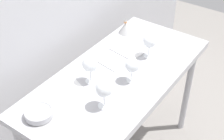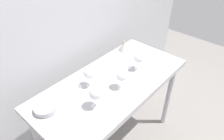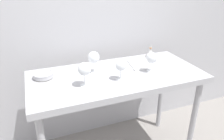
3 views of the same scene
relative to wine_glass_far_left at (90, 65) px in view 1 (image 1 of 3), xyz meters
name	(u,v)px [view 1 (image 1 of 3)]	position (x,y,z in m)	size (l,w,h in m)	color
steel_counter	(118,86)	(0.16, -0.10, -0.23)	(1.40, 0.65, 0.90)	#ACACB1
wine_glass_far_left	(90,65)	(0.00, 0.00, 0.00)	(0.09, 0.09, 0.18)	white
wine_glass_near_left	(104,89)	(-0.13, -0.20, 0.00)	(0.10, 0.10, 0.18)	white
wine_glass_near_right	(150,42)	(0.44, -0.15, -0.01)	(0.09, 0.09, 0.17)	white
wine_glass_near_center	(132,66)	(0.15, -0.20, -0.01)	(0.09, 0.09, 0.16)	white
open_notebook	(120,55)	(0.33, 0.01, -0.12)	(0.35, 0.26, 0.01)	white
tasting_sheet_upper	(70,92)	(-0.15, 0.04, -0.13)	(0.17, 0.27, 0.00)	white
tasting_bowl	(39,113)	(-0.40, 0.04, -0.10)	(0.16, 0.16, 0.04)	#DBCC66
decanter_funnel	(125,28)	(0.61, 0.15, -0.08)	(0.10, 0.10, 0.13)	#B2B2B2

